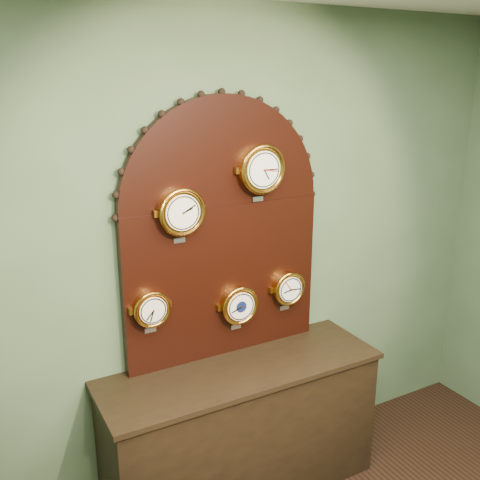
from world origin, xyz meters
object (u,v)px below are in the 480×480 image
shop_counter (242,432)px  hygrometer (151,309)px  roman_clock (181,212)px  barometer (239,305)px  display_board (223,223)px  arabic_clock (261,169)px  tide_clock (288,288)px

shop_counter → hygrometer: 0.96m
roman_clock → barometer: roman_clock is taller
display_board → barometer: bearing=-46.3°
arabic_clock → hygrometer: (-0.67, 0.00, -0.69)m
hygrometer → arabic_clock: bearing=-0.2°
arabic_clock → barometer: (-0.14, 0.00, -0.78)m
shop_counter → arabic_clock: size_ratio=4.88×
roman_clock → hygrometer: size_ratio=1.21×
roman_clock → barometer: (0.34, 0.00, -0.60)m
arabic_clock → display_board: bearing=161.8°
display_board → hygrometer: size_ratio=6.01×
display_board → barometer: size_ratio=5.40×
shop_counter → hygrometer: size_ratio=6.28×
shop_counter → roman_clock: 1.38m
shop_counter → barometer: 0.76m
display_board → tide_clock: (0.40, -0.07, -0.45)m
shop_counter → roman_clock: size_ratio=5.20×
arabic_clock → tide_clock: 0.77m
display_board → hygrometer: bearing=-171.9°
barometer → shop_counter: bearing=-112.6°
barometer → tide_clock: 0.34m
barometer → hygrometer: bearing=179.9°
display_board → roman_clock: bearing=-166.4°
hygrometer → barometer: size_ratio=0.90×
display_board → roman_clock: 0.31m
shop_counter → hygrometer: hygrometer is taller
arabic_clock → barometer: 0.80m
hygrometer → display_board: bearing=8.1°
shop_counter → display_board: 1.25m
display_board → barometer: (0.06, -0.07, -0.49)m
display_board → arabic_clock: bearing=-18.2°
hygrometer → barometer: bearing=-0.1°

